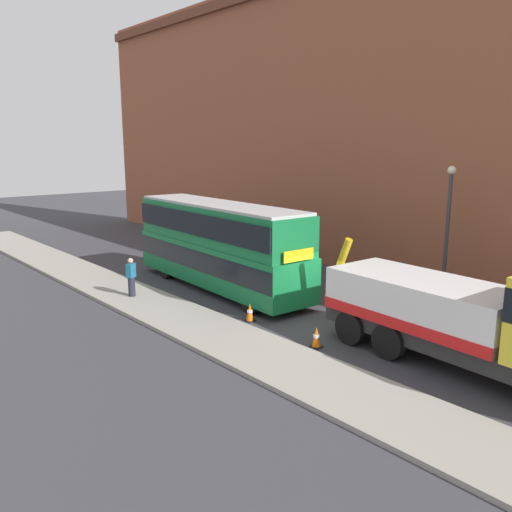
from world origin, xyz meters
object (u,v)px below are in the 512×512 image
Objects in this scene: street_lamp at (448,223)px; traffic_cone_midway at (316,338)px; pedestrian_onlooker at (131,278)px; double_decker_bus at (219,242)px; traffic_cone_near_bus at (250,313)px; recovery_tow_truck at (476,317)px.

traffic_cone_midway is at bearing -90.73° from street_lamp.
double_decker_bus is at bearing 46.48° from pedestrian_onlooker.
traffic_cone_near_bus is 9.20m from street_lamp.
double_decker_bus is 15.49× the size of traffic_cone_midway.
traffic_cone_near_bus is at bearing -162.72° from recovery_tow_truck.
traffic_cone_near_bus is at bearing -7.88° from pedestrian_onlooker.
traffic_cone_near_bus is (5.63, 2.02, -0.64)m from pedestrian_onlooker.
traffic_cone_near_bus is (4.50, -1.95, -1.89)m from double_decker_bus.
traffic_cone_midway is 8.51m from street_lamp.
recovery_tow_truck reaches higher than traffic_cone_midway.
pedestrian_onlooker is at bearing -102.30° from double_decker_bus.
pedestrian_onlooker is at bearing -133.05° from street_lamp.
street_lamp reaches higher than traffic_cone_near_bus.
double_decker_bus is 4.31m from pedestrian_onlooker.
street_lamp is (0.10, 7.92, 3.13)m from traffic_cone_midway.
recovery_tow_truck is 7.53m from street_lamp.
traffic_cone_near_bus is (-7.90, -1.92, -1.42)m from recovery_tow_truck.
recovery_tow_truck is 5.97× the size of pedestrian_onlooker.
traffic_cone_near_bus is 0.12× the size of street_lamp.
street_lamp reaches higher than double_decker_bus.
traffic_cone_near_bus is at bearing -114.60° from street_lamp.
double_decker_bus is at bearing -176.51° from recovery_tow_truck.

